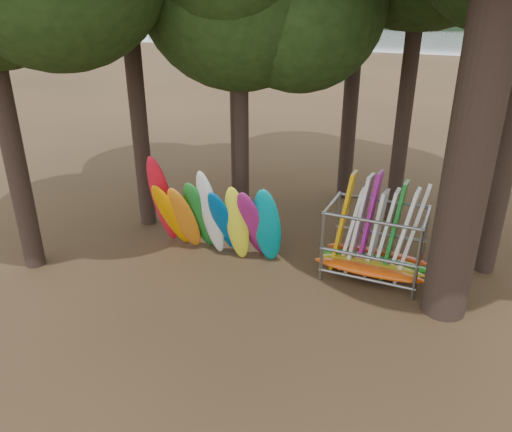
% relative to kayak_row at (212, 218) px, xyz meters
% --- Properties ---
extents(ground, '(120.00, 120.00, 0.00)m').
position_rel_kayak_row_xyz_m(ground, '(1.95, -1.14, -1.27)').
color(ground, '#47331E').
rests_on(ground, ground).
extents(lake, '(160.00, 160.00, 0.00)m').
position_rel_kayak_row_xyz_m(lake, '(1.95, 58.86, -1.27)').
color(lake, gray).
rests_on(lake, ground).
extents(far_shore, '(160.00, 4.00, 4.00)m').
position_rel_kayak_row_xyz_m(far_shore, '(1.95, 108.86, 0.73)').
color(far_shore, black).
rests_on(far_shore, ground).
extents(kayak_row, '(4.19, 1.91, 3.17)m').
position_rel_kayak_row_xyz_m(kayak_row, '(0.00, 0.00, 0.00)').
color(kayak_row, red).
rests_on(kayak_row, ground).
extents(storage_rack, '(3.09, 1.53, 2.93)m').
position_rel_kayak_row_xyz_m(storage_rack, '(4.44, 0.86, -0.31)').
color(storage_rack, slate).
rests_on(storage_rack, ground).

